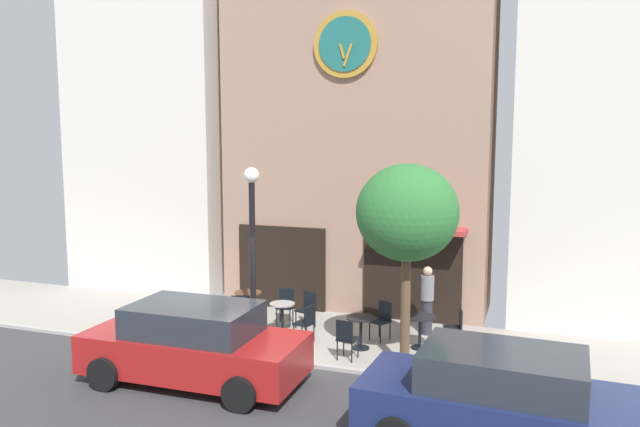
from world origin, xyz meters
name	(u,v)px	position (x,y,z in m)	size (l,w,h in m)	color
ground_plane	(231,384)	(0.00, -1.27, -0.02)	(25.31, 10.62, 0.13)	#9E998E
clock_building	(358,79)	(0.70, 5.18, 6.33)	(7.31, 3.60, 12.25)	#9E7A66
neighbor_building_left	(174,102)	(-6.02, 6.43, 5.90)	(5.12, 4.83, 11.79)	silver
street_lamp	(253,255)	(-0.58, 1.00, 2.07)	(0.36, 0.36, 4.08)	black
street_tree	(407,214)	(3.05, 0.59, 3.23)	(2.07, 1.87, 4.24)	brown
cafe_table_center_right	(248,300)	(-1.52, 2.63, 0.52)	(0.71, 0.71, 0.74)	black
cafe_table_center	(282,314)	(-0.21, 1.82, 0.50)	(0.62, 0.62, 0.77)	black
cafe_table_near_door	(361,327)	(1.86, 1.46, 0.50)	(0.67, 0.67, 0.73)	black
cafe_table_leftmost	(420,325)	(3.12, 1.92, 0.53)	(0.72, 0.72, 0.75)	black
cafe_chair_left_end	(456,325)	(3.89, 2.25, 0.53)	(0.48, 0.48, 0.90)	black
cafe_chair_right_end	(307,321)	(0.57, 1.43, 0.53)	(0.48, 0.48, 0.90)	black
cafe_chair_near_tree	(239,309)	(-1.34, 1.77, 0.53)	(0.54, 0.54, 0.90)	black
cafe_chair_corner	(346,336)	(1.77, 0.65, 0.53)	(0.45, 0.45, 0.90)	black
cafe_chair_near_lamp	(308,307)	(0.17, 2.54, 0.53)	(0.51, 0.51, 0.90)	black
cafe_chair_mid_row	(286,303)	(-0.47, 2.66, 0.53)	(0.46, 0.46, 0.90)	black
cafe_chair_facing_wall	(382,317)	(2.17, 2.25, 0.53)	(0.54, 0.54, 0.90)	black
cafe_chair_under_awning	(249,314)	(-0.93, 1.45, 0.53)	(0.56, 0.56, 0.90)	black
pedestrian_grey	(427,299)	(3.09, 2.99, 0.86)	(0.42, 0.42, 1.67)	#2D2D38
parked_car_red	(194,344)	(-0.67, -1.46, 0.76)	(4.32, 2.05, 1.55)	maroon
parked_car_navy	(501,401)	(5.11, -2.16, 0.76)	(4.39, 2.21, 1.55)	navy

